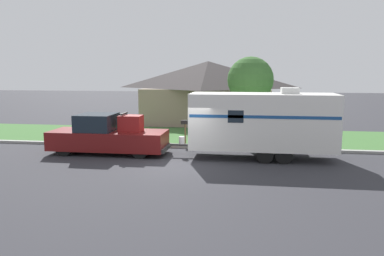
% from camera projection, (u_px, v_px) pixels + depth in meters
% --- Properties ---
extents(ground_plane, '(120.00, 120.00, 0.00)m').
position_uv_depth(ground_plane, '(181.00, 165.00, 16.64)').
color(ground_plane, '#2D2D33').
extents(curb_strip, '(80.00, 0.30, 0.14)m').
position_uv_depth(curb_strip, '(193.00, 147.00, 20.30)').
color(curb_strip, '#999993').
rests_on(curb_strip, ground_plane).
extents(lawn_strip, '(80.00, 7.00, 0.03)m').
position_uv_depth(lawn_strip, '(201.00, 136.00, 23.88)').
color(lawn_strip, '#3D6B33').
rests_on(lawn_strip, ground_plane).
extents(house_across_street, '(10.57, 7.33, 4.94)m').
position_uv_depth(house_across_street, '(208.00, 91.00, 30.51)').
color(house_across_street, gray).
rests_on(house_across_street, ground_plane).
extents(pickup_truck, '(5.97, 2.04, 2.09)m').
position_uv_depth(pickup_truck, '(108.00, 136.00, 18.90)').
color(pickup_truck, black).
rests_on(pickup_truck, ground_plane).
extents(travel_trailer, '(7.84, 2.22, 3.39)m').
position_uv_depth(travel_trailer, '(262.00, 121.00, 17.67)').
color(travel_trailer, black).
rests_on(travel_trailer, ground_plane).
extents(mailbox, '(0.48, 0.20, 1.42)m').
position_uv_depth(mailbox, '(185.00, 126.00, 21.04)').
color(mailbox, brown).
rests_on(mailbox, ground_plane).
extents(tree_in_yard, '(2.78, 2.78, 5.02)m').
position_uv_depth(tree_in_yard, '(250.00, 80.00, 22.54)').
color(tree_in_yard, brown).
rests_on(tree_in_yard, ground_plane).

